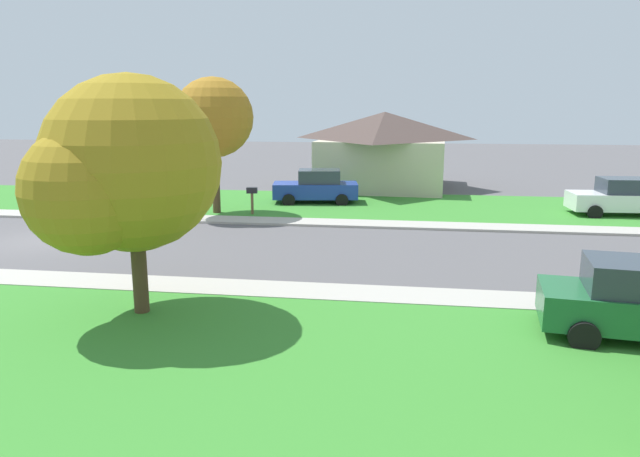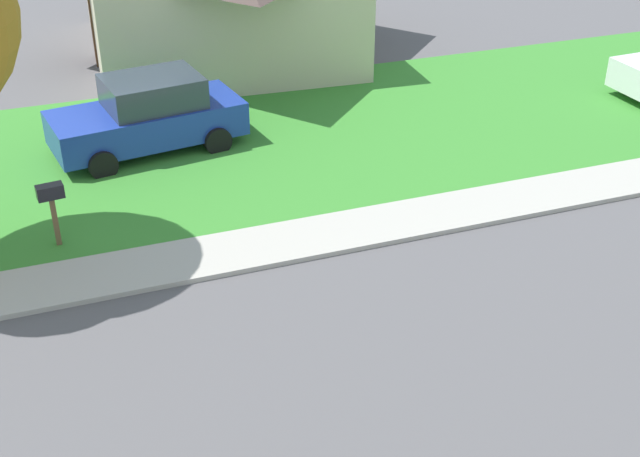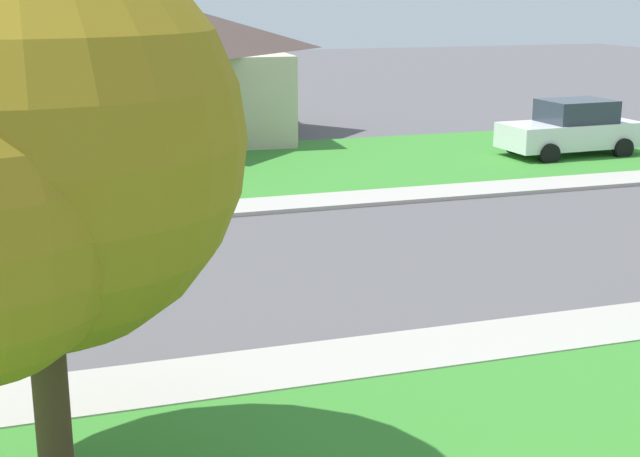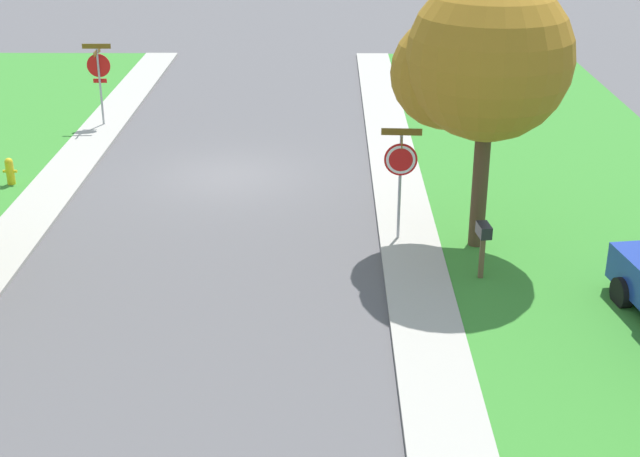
% 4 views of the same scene
% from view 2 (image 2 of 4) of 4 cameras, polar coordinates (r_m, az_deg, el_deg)
% --- Properties ---
extents(sidewalk_west, '(1.40, 56.00, 0.10)m').
position_cam_2_polar(sidewalk_west, '(16.18, 2.31, -0.08)').
color(sidewalk_west, '#ADA89E').
rests_on(sidewalk_west, ground).
extents(lawn_west, '(8.00, 56.00, 0.08)m').
position_cam_2_polar(lawn_west, '(20.14, -2.74, 6.21)').
color(lawn_west, '#38842D').
rests_on(lawn_west, ground).
extents(car_blue_driveway_right, '(2.50, 4.52, 1.76)m').
position_cam_2_polar(car_blue_driveway_right, '(19.59, -11.59, 7.57)').
color(car_blue_driveway_right, '#1E389E').
rests_on(car_blue_driveway_right, ground).
extents(mailbox, '(0.29, 0.50, 1.31)m').
position_cam_2_polar(mailbox, '(15.96, -17.82, 1.87)').
color(mailbox, brown).
rests_on(mailbox, ground).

